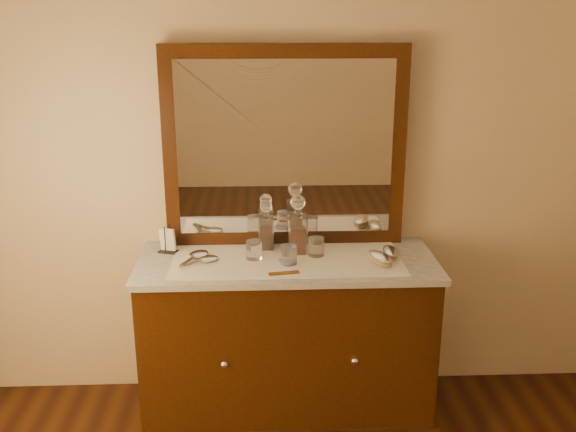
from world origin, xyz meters
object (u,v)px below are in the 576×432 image
object	(u,v)px
decanter_left	(266,230)
hand_mirror_outer	(197,255)
decanter_right	(298,230)
hand_mirror_inner	(205,260)
comb	(284,273)
brush_near	(380,258)
pin_dish	(286,261)
mirror_frame	(285,147)
napkin_rack	(168,241)
dresser_cabinet	(287,341)
brush_far	(390,253)

from	to	relation	value
decanter_left	hand_mirror_outer	xyz separation A→B (m)	(-0.34, -0.11, -0.09)
decanter_left	decanter_right	world-z (taller)	decanter_right
hand_mirror_outer	hand_mirror_inner	size ratio (longest dim) A/B	1.19
comb	brush_near	xyz separation A→B (m)	(0.46, 0.11, 0.02)
pin_dish	comb	distance (m)	0.14
brush_near	hand_mirror_inner	size ratio (longest dim) A/B	0.97
decanter_left	mirror_frame	bearing A→B (deg)	44.78
mirror_frame	pin_dish	bearing A→B (deg)	-91.70
mirror_frame	napkin_rack	distance (m)	0.75
hand_mirror_inner	pin_dish	bearing A→B (deg)	-4.48
mirror_frame	brush_near	world-z (taller)	mirror_frame
mirror_frame	brush_near	distance (m)	0.72
hand_mirror_inner	dresser_cabinet	bearing A→B (deg)	3.65
pin_dish	decanter_left	size ratio (longest dim) A/B	0.28
dresser_cabinet	napkin_rack	distance (m)	0.78
brush_far	comb	bearing A→B (deg)	-159.91
napkin_rack	hand_mirror_outer	world-z (taller)	napkin_rack
decanter_left	pin_dish	bearing A→B (deg)	-66.27
comb	decanter_right	bearing A→B (deg)	64.13
napkin_rack	decanter_right	distance (m)	0.65
pin_dish	decanter_left	distance (m)	0.24
pin_dish	dresser_cabinet	bearing A→B (deg)	80.82
mirror_frame	comb	size ratio (longest dim) A/B	8.58
comb	decanter_right	xyz separation A→B (m)	(0.08, 0.28, 0.11)
dresser_cabinet	hand_mirror_inner	distance (m)	0.60
decanter_right	brush_far	world-z (taller)	decanter_right
comb	brush_near	size ratio (longest dim) A/B	0.74
napkin_rack	dresser_cabinet	bearing A→B (deg)	-11.82
decanter_right	brush_far	xyz separation A→B (m)	(0.45, -0.08, -0.09)
dresser_cabinet	hand_mirror_inner	world-z (taller)	hand_mirror_inner
napkin_rack	hand_mirror_outer	distance (m)	0.18
decanter_left	decanter_right	size ratio (longest dim) A/B	0.86
dresser_cabinet	decanter_left	bearing A→B (deg)	123.60
mirror_frame	decanter_right	world-z (taller)	mirror_frame
pin_dish	brush_near	size ratio (longest dim) A/B	0.38
decanter_right	brush_far	size ratio (longest dim) A/B	1.88
decanter_left	brush_near	world-z (taller)	decanter_left
comb	decanter_right	distance (m)	0.31
comb	hand_mirror_outer	world-z (taller)	hand_mirror_outer
hand_mirror_outer	mirror_frame	bearing A→B (deg)	25.61
napkin_rack	brush_far	world-z (taller)	napkin_rack
pin_dish	napkin_rack	world-z (taller)	napkin_rack
brush_near	pin_dish	bearing A→B (deg)	176.49
brush_near	napkin_rack	bearing A→B (deg)	168.66
napkin_rack	decanter_right	xyz separation A→B (m)	(0.64, -0.04, 0.06)
comb	napkin_rack	world-z (taller)	napkin_rack
mirror_frame	pin_dish	distance (m)	0.57
dresser_cabinet	decanter_left	world-z (taller)	decanter_left
pin_dish	brush_near	xyz separation A→B (m)	(0.45, -0.03, 0.02)
brush_far	hand_mirror_outer	distance (m)	0.94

